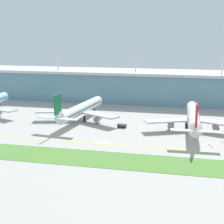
{
  "coord_description": "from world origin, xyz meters",
  "views": [
    {
      "loc": [
        36.53,
        -145.82,
        47.78
      ],
      "look_at": [
        -2.74,
        29.2,
        7.0
      ],
      "focal_mm": 56.43,
      "sensor_mm": 36.0,
      "label": 1
    }
  ],
  "objects_px": {
    "pushback_tug": "(122,126)",
    "airliner_far_middle": "(193,118)",
    "safety_cone_right_wingtip": "(212,147)",
    "safety_cone_nose_front": "(210,145)",
    "airliner_near_middle": "(80,109)",
    "safety_cone_left_wingtip": "(222,142)"
  },
  "relations": [
    {
      "from": "airliner_near_middle",
      "to": "safety_cone_left_wingtip",
      "type": "relative_size",
      "value": 86.27
    },
    {
      "from": "airliner_far_middle",
      "to": "safety_cone_nose_front",
      "type": "distance_m",
      "value": 24.75
    },
    {
      "from": "safety_cone_nose_front",
      "to": "safety_cone_right_wingtip",
      "type": "height_order",
      "value": "same"
    },
    {
      "from": "airliner_near_middle",
      "to": "safety_cone_right_wingtip",
      "type": "relative_size",
      "value": 86.27
    },
    {
      "from": "airliner_near_middle",
      "to": "airliner_far_middle",
      "type": "xyz_separation_m",
      "value": [
        60.6,
        -6.03,
        0.0
      ]
    },
    {
      "from": "airliner_near_middle",
      "to": "pushback_tug",
      "type": "xyz_separation_m",
      "value": [
        25.15,
        -8.83,
        -5.34
      ]
    },
    {
      "from": "pushback_tug",
      "to": "safety_cone_nose_front",
      "type": "height_order",
      "value": "pushback_tug"
    },
    {
      "from": "pushback_tug",
      "to": "airliner_far_middle",
      "type": "bearing_deg",
      "value": 4.51
    },
    {
      "from": "airliner_near_middle",
      "to": "safety_cone_nose_front",
      "type": "bearing_deg",
      "value": -23.12
    },
    {
      "from": "safety_cone_left_wingtip",
      "to": "safety_cone_right_wingtip",
      "type": "distance_m",
      "value": 8.76
    },
    {
      "from": "safety_cone_right_wingtip",
      "to": "airliner_far_middle",
      "type": "bearing_deg",
      "value": 107.4
    },
    {
      "from": "pushback_tug",
      "to": "safety_cone_right_wingtip",
      "type": "distance_m",
      "value": 49.03
    },
    {
      "from": "safety_cone_nose_front",
      "to": "safety_cone_right_wingtip",
      "type": "relative_size",
      "value": 1.0
    },
    {
      "from": "pushback_tug",
      "to": "safety_cone_nose_front",
      "type": "distance_m",
      "value": 47.11
    },
    {
      "from": "airliner_far_middle",
      "to": "safety_cone_nose_front",
      "type": "bearing_deg",
      "value": -72.65
    },
    {
      "from": "airliner_near_middle",
      "to": "safety_cone_right_wingtip",
      "type": "height_order",
      "value": "airliner_near_middle"
    },
    {
      "from": "airliner_near_middle",
      "to": "safety_cone_nose_front",
      "type": "height_order",
      "value": "airliner_near_middle"
    },
    {
      "from": "safety_cone_left_wingtip",
      "to": "safety_cone_nose_front",
      "type": "distance_m",
      "value": 7.33
    },
    {
      "from": "airliner_near_middle",
      "to": "safety_cone_left_wingtip",
      "type": "height_order",
      "value": "airliner_near_middle"
    },
    {
      "from": "safety_cone_nose_front",
      "to": "safety_cone_left_wingtip",
      "type": "bearing_deg",
      "value": 40.45
    },
    {
      "from": "airliner_near_middle",
      "to": "airliner_far_middle",
      "type": "distance_m",
      "value": 60.9
    },
    {
      "from": "airliner_far_middle",
      "to": "safety_cone_left_wingtip",
      "type": "xyz_separation_m",
      "value": [
        12.73,
        -18.14,
        -6.1
      ]
    }
  ]
}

